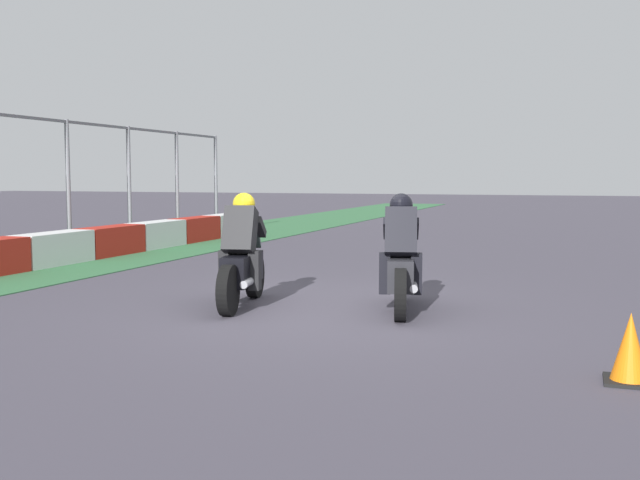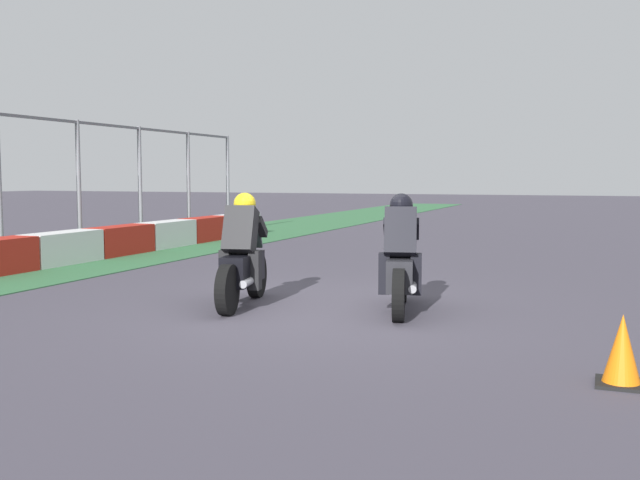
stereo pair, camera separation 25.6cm
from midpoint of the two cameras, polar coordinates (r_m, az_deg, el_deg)
The scene contains 4 objects.
ground_plane at distance 9.41m, azimuth -0.86°, elevation -5.56°, with size 120.00×120.00×0.00m, color #44404C.
rider_lane_a at distance 9.37m, azimuth 5.56°, elevation -1.78°, with size 2.02×0.67×1.51m.
rider_lane_b at distance 9.74m, azimuth -6.86°, elevation -1.54°, with size 2.03×0.63×1.51m.
traffic_cone at distance 6.62m, azimuth 22.07°, elevation -8.01°, with size 0.40×0.40×0.60m.
Camera 1 is at (-8.71, -3.14, 1.73)m, focal length 40.89 mm.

